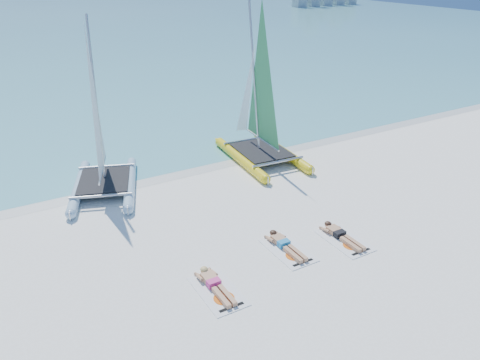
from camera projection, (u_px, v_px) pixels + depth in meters
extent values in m
plane|color=white|center=(253.00, 229.00, 15.31)|extent=(140.00, 140.00, 0.00)
cube|color=#7DD1D0|center=(15.00, 23.00, 64.55)|extent=(140.00, 115.00, 0.01)
cube|color=silver|center=(184.00, 170.00, 19.61)|extent=(140.00, 1.40, 0.01)
cylinder|color=#A2C7D5|center=(79.00, 187.00, 17.74)|extent=(1.81, 4.14, 0.38)
cone|color=#A2C7D5|center=(86.00, 163.00, 19.83)|extent=(0.52, 0.64, 0.36)
cylinder|color=#A2C7D5|center=(130.00, 183.00, 18.04)|extent=(1.81, 4.14, 0.38)
cone|color=#A2C7D5|center=(132.00, 160.00, 20.13)|extent=(0.52, 0.64, 0.36)
cube|color=black|center=(104.00, 180.00, 17.79)|extent=(2.53, 2.84, 0.03)
cylinder|color=#B1B4B8|center=(96.00, 99.00, 17.21)|extent=(0.47, 1.09, 5.89)
cylinder|color=yellow|center=(240.00, 159.00, 20.19)|extent=(0.77, 4.64, 0.41)
cone|color=yellow|center=(217.00, 140.00, 22.27)|extent=(0.43, 0.62, 0.39)
cylinder|color=yellow|center=(282.00, 151.00, 20.99)|extent=(0.77, 4.64, 0.41)
cone|color=yellow|center=(256.00, 134.00, 23.07)|extent=(0.43, 0.62, 0.39)
cube|color=black|center=(262.00, 150.00, 20.49)|extent=(2.18, 2.69, 0.03)
cylinder|color=#B1B4B8|center=(254.00, 74.00, 19.80)|extent=(0.19, 1.22, 6.36)
cube|color=white|center=(218.00, 291.00, 12.46)|extent=(1.00, 1.85, 0.02)
cube|color=tan|center=(210.00, 279.00, 12.74)|extent=(0.36, 0.55, 0.17)
cube|color=#D53284|center=(214.00, 283.00, 12.59)|extent=(0.37, 0.22, 0.17)
cube|color=tan|center=(224.00, 297.00, 12.13)|extent=(0.31, 0.85, 0.13)
sphere|color=tan|center=(204.00, 271.00, 13.02)|extent=(0.21, 0.21, 0.21)
ellipsoid|color=tan|center=(204.00, 269.00, 13.01)|extent=(0.22, 0.24, 0.15)
cube|color=white|center=(288.00, 250.00, 14.20)|extent=(1.00, 1.85, 0.02)
cube|color=tan|center=(280.00, 240.00, 14.49)|extent=(0.36, 0.55, 0.17)
cube|color=#2280B8|center=(284.00, 243.00, 14.33)|extent=(0.37, 0.22, 0.17)
cube|color=tan|center=(295.00, 254.00, 13.88)|extent=(0.31, 0.85, 0.13)
sphere|color=tan|center=(273.00, 234.00, 14.76)|extent=(0.21, 0.21, 0.21)
ellipsoid|color=#341F13|center=(273.00, 233.00, 14.75)|extent=(0.22, 0.24, 0.15)
cube|color=white|center=(344.00, 240.00, 14.70)|extent=(1.00, 1.85, 0.02)
cube|color=tan|center=(335.00, 231.00, 14.99)|extent=(0.36, 0.55, 0.17)
cube|color=black|center=(340.00, 234.00, 14.83)|extent=(0.37, 0.22, 0.17)
cube|color=tan|center=(353.00, 244.00, 14.38)|extent=(0.31, 0.85, 0.13)
sphere|color=tan|center=(328.00, 225.00, 15.26)|extent=(0.21, 0.21, 0.21)
ellipsoid|color=#341F13|center=(328.00, 224.00, 15.25)|extent=(0.22, 0.24, 0.15)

